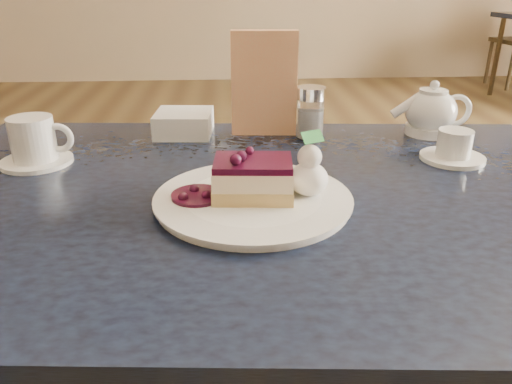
{
  "coord_description": "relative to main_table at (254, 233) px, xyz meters",
  "views": [
    {
      "loc": [
        -0.26,
        -0.44,
        1.05
      ],
      "look_at": [
        -0.23,
        0.17,
        0.78
      ],
      "focal_mm": 35.0,
      "sensor_mm": 36.0,
      "label": 1
    }
  ],
  "objects": [
    {
      "name": "main_table",
      "position": [
        0.0,
        0.0,
        0.0
      ],
      "size": [
        1.23,
        0.87,
        0.73
      ],
      "rotation": [
        0.0,
        0.0,
        -0.08
      ],
      "color": "black",
      "rests_on": "ground"
    },
    {
      "name": "dessert_plate",
      "position": [
        -0.0,
        -0.05,
        0.08
      ],
      "size": [
        0.29,
        0.29,
        0.01
      ],
      "primitive_type": "cylinder",
      "color": "white",
      "rests_on": "main_table"
    },
    {
      "name": "cheesecake_slice",
      "position": [
        -0.0,
        -0.05,
        0.12
      ],
      "size": [
        0.12,
        0.09,
        0.06
      ],
      "rotation": [
        0.0,
        0.0,
        -0.08
      ],
      "color": "#DDB27C",
      "rests_on": "dessert_plate"
    },
    {
      "name": "whipped_cream",
      "position": [
        0.08,
        -0.05,
        0.11
      ],
      "size": [
        0.06,
        0.06,
        0.05
      ],
      "color": "white",
      "rests_on": "dessert_plate"
    },
    {
      "name": "berry_sauce",
      "position": [
        -0.09,
        -0.05,
        0.09
      ],
      "size": [
        0.08,
        0.08,
        0.01
      ],
      "primitive_type": "cylinder",
      "color": "#36051B",
      "rests_on": "dessert_plate"
    },
    {
      "name": "coffee_set",
      "position": [
        -0.39,
        0.15,
        0.12
      ],
      "size": [
        0.14,
        0.13,
        0.09
      ],
      "color": "white",
      "rests_on": "main_table"
    },
    {
      "name": "tea_set",
      "position": [
        0.39,
        0.25,
        0.12
      ],
      "size": [
        0.16,
        0.27,
        0.1
      ],
      "color": "white",
      "rests_on": "main_table"
    },
    {
      "name": "menu_card",
      "position": [
        0.04,
        0.31,
        0.18
      ],
      "size": [
        0.14,
        0.04,
        0.21
      ],
      "primitive_type": "cube",
      "rotation": [
        0.0,
        0.0,
        -0.08
      ],
      "color": "beige",
      "rests_on": "main_table"
    },
    {
      "name": "sugar_shaker",
      "position": [
        0.13,
        0.27,
        0.13
      ],
      "size": [
        0.06,
        0.06,
        0.11
      ],
      "color": "white",
      "rests_on": "main_table"
    },
    {
      "name": "napkin_stack",
      "position": [
        -0.13,
        0.32,
        0.1
      ],
      "size": [
        0.13,
        0.13,
        0.05
      ],
      "primitive_type": "cube",
      "rotation": [
        0.0,
        0.0,
        -0.08
      ],
      "color": "white",
      "rests_on": "main_table"
    }
  ]
}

